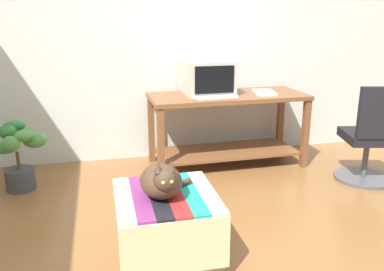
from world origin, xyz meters
TOP-DOWN VIEW (x-y plane):
  - ground_plane at (0.00, 0.00)m, footprint 14.00×14.00m
  - back_wall at (0.00, 2.05)m, footprint 8.00×0.10m
  - desk at (0.47, 1.60)m, footprint 1.53×0.67m
  - tv_monitor at (0.29, 1.70)m, footprint 0.47×0.50m
  - keyboard at (0.31, 1.46)m, footprint 0.41×0.19m
  - book at (0.84, 1.56)m, footprint 0.24×0.31m
  - ottoman_with_blanket at (-0.38, 0.11)m, footprint 0.61×0.66m
  - cat at (-0.41, 0.08)m, footprint 0.35×0.35m
  - potted_plant at (-1.44, 1.39)m, footprint 0.42×0.38m
  - office_chair at (1.57, 0.87)m, footprint 0.52×0.52m
  - pen at (0.94, 1.66)m, footprint 0.12×0.08m

SIDE VIEW (x-z plane):
  - ground_plane at x=0.00m, z-range 0.00..0.00m
  - ottoman_with_blanket at x=-0.38m, z-range 0.00..0.41m
  - potted_plant at x=-1.44m, z-range 0.02..0.60m
  - office_chair at x=1.57m, z-range -0.06..0.83m
  - desk at x=0.47m, z-range 0.13..0.85m
  - cat at x=-0.41m, z-range 0.39..0.65m
  - pen at x=0.94m, z-range 0.72..0.72m
  - book at x=0.84m, z-range 0.72..0.74m
  - keyboard at x=0.31m, z-range 0.72..0.74m
  - tv_monitor at x=0.29m, z-range 0.71..1.03m
  - back_wall at x=0.00m, z-range 0.00..2.60m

